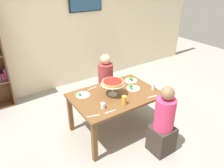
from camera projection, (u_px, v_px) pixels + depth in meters
ground_plane at (115, 129)px, 3.91m from camera, size 12.00×12.00×0.00m
rear_partition at (62, 29)px, 4.89m from camera, size 8.00×0.12×2.80m
dining_table at (115, 99)px, 3.61m from camera, size 1.43×0.98×0.74m
television at (85, 1)px, 4.85m from camera, size 0.81×0.05×0.48m
diner_near_right at (163, 125)px, 3.23m from camera, size 0.34×0.34×1.15m
diner_far_right at (106, 85)px, 4.41m from camera, size 0.34×0.34×1.15m
deep_dish_pizza_stand at (113, 83)px, 3.46m from camera, size 0.38×0.38×0.25m
salad_plate_near_diner at (132, 88)px, 3.73m from camera, size 0.23×0.23×0.07m
salad_plate_far_diner at (131, 80)px, 4.00m from camera, size 0.23×0.23×0.07m
salad_plate_spare at (82, 95)px, 3.53m from camera, size 0.23×0.23×0.06m
beer_glass_amber_tall at (124, 100)px, 3.27m from camera, size 0.07×0.07×0.14m
water_glass_clear_near at (153, 87)px, 3.70m from camera, size 0.06×0.06×0.10m
water_glass_clear_far at (103, 106)px, 3.18m from camera, size 0.06×0.06×0.09m
cutlery_fork_near at (110, 112)px, 3.12m from camera, size 0.18×0.03×0.00m
cutlery_knife_near at (105, 85)px, 3.87m from camera, size 0.18×0.04×0.00m
cutlery_fork_far at (152, 97)px, 3.50m from camera, size 0.18×0.04×0.00m
cutlery_knife_far at (92, 88)px, 3.75m from camera, size 0.18×0.05×0.00m
cutlery_spare_fork at (93, 116)px, 3.02m from camera, size 0.18×0.07×0.00m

